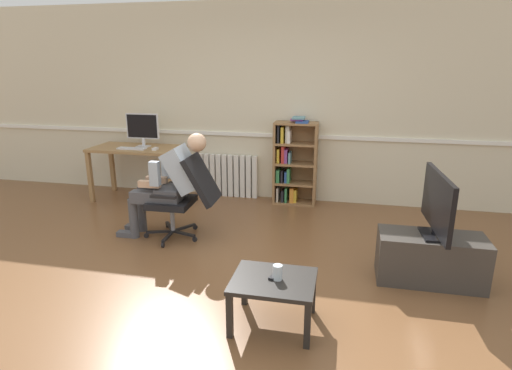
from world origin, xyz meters
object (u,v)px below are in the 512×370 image
Objects in this scene: tv_screen at (438,204)px; coffee_table at (273,286)px; imac_monitor at (143,128)px; keyboard at (132,148)px; computer_mouse at (155,149)px; computer_desk at (138,155)px; spare_remote at (275,275)px; person_seated at (169,182)px; radiator at (228,176)px; drinking_glass at (278,272)px; bookshelf at (293,163)px; tv_stand at (430,259)px; office_chair at (185,194)px.

tv_screen reaches higher than coffee_table.
imac_monitor is 1.21× the size of keyboard.
computer_desk is at bearing 159.82° from computer_mouse.
computer_mouse reaches higher than spare_remote.
person_seated is 2.70m from tv_screen.
imac_monitor is at bearing -145.40° from person_seated.
radiator is 5.89× the size of spare_remote.
tv_screen is 7.78× the size of drinking_glass.
bookshelf is at bearing 12.50° from computer_mouse.
bookshelf reaches higher than computer_mouse.
spare_remote is at bearing 89.81° from coffee_table.
keyboard is 3.98× the size of computer_mouse.
computer_mouse is (0.33, -0.12, 0.12)m from computer_desk.
computer_desk is 0.39m from imac_monitor.
computer_mouse is at bearing 62.35° from tv_screen.
computer_mouse is (0.34, 0.02, 0.01)m from keyboard.
coffee_table is at bearing -47.10° from computer_desk.
imac_monitor is at bearing 154.37° from tv_stand.
keyboard reaches higher than radiator.
bookshelf reaches higher than tv_screen.
office_chair is at bearing -48.84° from imac_monitor.
bookshelf reaches higher than person_seated.
person_seated is at bearing 135.48° from coffee_table.
keyboard is 0.65× the size of coffee_table.
computer_desk is 4.01m from tv_screen.
person_seated reaches higher than keyboard.
imac_monitor is 4.84× the size of computer_mouse.
bookshelf is (2.10, 0.21, -0.45)m from imac_monitor.
keyboard is 0.45× the size of radiator.
keyboard is 3.47m from drinking_glass.
coffee_table is 0.08m from spare_remote.
office_chair is 2.54m from tv_screen.
imac_monitor is at bearing -164.66° from radiator.
imac_monitor is at bearing -32.98° from spare_remote.
computer_mouse is 3.21m from spare_remote.
imac_monitor is at bearing -140.41° from office_chair.
radiator is 3.22m from drinking_glass.
spare_remote is at bearing -46.59° from computer_desk.
bookshelf is 1.01× the size of person_seated.
drinking_glass is (1.26, -1.39, -0.08)m from office_chair.
keyboard is 0.44× the size of tv_stand.
imac_monitor is 2.16m from bookshelf.
imac_monitor reaches higher than tv_stand.
drinking_glass is at bearing -142.69° from tv_stand.
drinking_glass is (0.27, -2.87, -0.14)m from bookshelf.
office_chair is 0.80× the size of person_seated.
office_chair is at bearing 169.65° from tv_stand.
person_seated is 2.73m from tv_stand.
person_seated is 1.96m from spare_remote.
office_chair is (0.85, -1.07, -0.25)m from computer_mouse.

